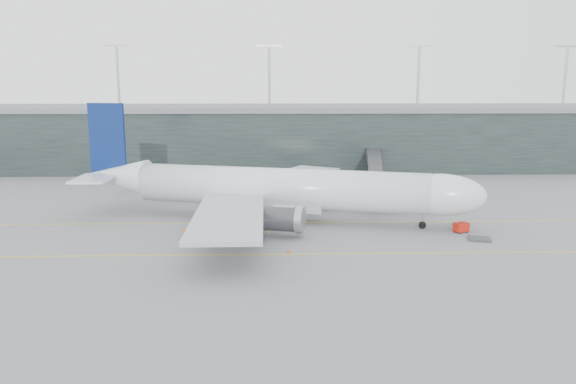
{
  "coord_description": "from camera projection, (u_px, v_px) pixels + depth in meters",
  "views": [
    {
      "loc": [
        5.47,
        -85.34,
        20.06
      ],
      "look_at": [
        7.84,
        -4.0,
        4.66
      ],
      "focal_mm": 35.0,
      "sensor_mm": 36.0,
      "label": 1
    }
  ],
  "objects": [
    {
      "name": "terminal",
      "position": [
        250.0,
        136.0,
        142.93
      ],
      "size": [
        240.0,
        36.0,
        29.0
      ],
      "color": "black",
      "rests_on": "ground"
    },
    {
      "name": "cone_wing_port",
      "position": [
        296.0,
        201.0,
        97.78
      ],
      "size": [
        0.47,
        0.47,
        0.75
      ],
      "primitive_type": "cone",
      "color": "#D0470B",
      "rests_on": "ground"
    },
    {
      "name": "gse_cart",
      "position": [
        461.0,
        227.0,
        78.01
      ],
      "size": [
        2.34,
        1.99,
        1.36
      ],
      "rotation": [
        0.0,
        0.0,
        0.43
      ],
      "color": "#B4180C",
      "rests_on": "ground"
    },
    {
      "name": "uld_a",
      "position": [
        205.0,
        197.0,
        97.88
      ],
      "size": [
        2.33,
        2.07,
        1.77
      ],
      "rotation": [
        0.0,
        0.0,
        -0.3
      ],
      "color": "#38373C",
      "rests_on": "ground"
    },
    {
      "name": "taxiline_a",
      "position": [
        235.0,
        223.0,
        83.46
      ],
      "size": [
        160.0,
        0.25,
        0.02
      ],
      "primitive_type": "cube",
      "color": "gold",
      "rests_on": "ground"
    },
    {
      "name": "cone_nose",
      "position": [
        459.0,
        222.0,
        82.13
      ],
      "size": [
        0.5,
        0.5,
        0.79
      ],
      "primitive_type": "cone",
      "color": "#DD600C",
      "rests_on": "ground"
    },
    {
      "name": "cone_wing_stbd",
      "position": [
        288.0,
        251.0,
        68.31
      ],
      "size": [
        0.38,
        0.38,
        0.61
      ],
      "primitive_type": "cone",
      "color": "red",
      "rests_on": "ground"
    },
    {
      "name": "main_aircraft",
      "position": [
        278.0,
        189.0,
        84.28
      ],
      "size": [
        61.26,
        56.37,
        17.44
      ],
      "rotation": [
        0.0,
        0.0,
        -0.27
      ],
      "color": "silver",
      "rests_on": "ground"
    },
    {
      "name": "baggage_dolly",
      "position": [
        479.0,
        239.0,
        74.17
      ],
      "size": [
        3.42,
        3.03,
        0.29
      ],
      "primitive_type": "cube",
      "rotation": [
        0.0,
        0.0,
        -0.29
      ],
      "color": "#323236",
      "rests_on": "ground"
    },
    {
      "name": "uld_b",
      "position": [
        232.0,
        197.0,
        98.27
      ],
      "size": [
        2.35,
        2.15,
        1.74
      ],
      "rotation": [
        0.0,
        0.0,
        -0.4
      ],
      "color": "#38373C",
      "rests_on": "ground"
    },
    {
      "name": "cone_tail",
      "position": [
        184.0,
        230.0,
        77.96
      ],
      "size": [
        0.41,
        0.41,
        0.66
      ],
      "primitive_type": "cone",
      "color": "#F4450D",
      "rests_on": "ground"
    },
    {
      "name": "ground",
      "position": [
        237.0,
        217.0,
        87.39
      ],
      "size": [
        320.0,
        320.0,
        0.0
      ],
      "primitive_type": "plane",
      "color": "slate",
      "rests_on": "ground"
    },
    {
      "name": "taxiline_b",
      "position": [
        227.0,
        255.0,
        67.74
      ],
      "size": [
        160.0,
        0.25,
        0.02
      ],
      "primitive_type": "cube",
      "color": "gold",
      "rests_on": "ground"
    },
    {
      "name": "taxiline_lead_main",
      "position": [
        269.0,
        193.0,
        107.17
      ],
      "size": [
        0.25,
        60.0,
        0.02
      ],
      "primitive_type": "cube",
      "color": "gold",
      "rests_on": "ground"
    },
    {
      "name": "jet_bridge",
      "position": [
        369.0,
        165.0,
        110.61
      ],
      "size": [
        9.94,
        42.72,
        6.26
      ],
      "rotation": [
        0.0,
        0.0,
        -0.17
      ],
      "color": "#2A2A2F",
      "rests_on": "ground"
    },
    {
      "name": "uld_c",
      "position": [
        248.0,
        197.0,
        98.46
      ],
      "size": [
        2.3,
        2.09,
        1.71
      ],
      "rotation": [
        0.0,
        0.0,
        -0.38
      ],
      "color": "#38373C",
      "rests_on": "ground"
    }
  ]
}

